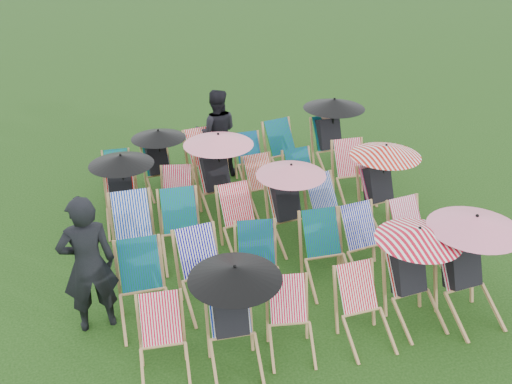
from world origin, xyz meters
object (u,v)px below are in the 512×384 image
object	(u,v)px
deckchair_5	(471,266)
person_rear	(217,133)
deckchair_29	(333,134)
deckchair_0	(163,344)
person_left	(88,265)

from	to	relation	value
deckchair_5	person_rear	distance (m)	5.53
deckchair_29	person_rear	distance (m)	2.28
deckchair_29	person_rear	size ratio (longest dim) A/B	0.84
deckchair_0	deckchair_5	bearing A→B (deg)	4.26
deckchair_29	person_rear	bearing A→B (deg)	164.83
deckchair_5	person_rear	world-z (taller)	person_rear
person_left	person_rear	world-z (taller)	person_left
deckchair_29	person_left	size ratio (longest dim) A/B	0.77
deckchair_5	person_rear	size ratio (longest dim) A/B	0.82
person_left	deckchair_5	bearing A→B (deg)	160.65
deckchair_0	deckchair_5	xyz separation A→B (m)	(3.91, -0.07, 0.30)
deckchair_5	deckchair_29	size ratio (longest dim) A/B	0.98
person_left	deckchair_0	bearing A→B (deg)	117.62
deckchair_29	person_left	distance (m)	5.92
deckchair_5	person_left	distance (m)	4.76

